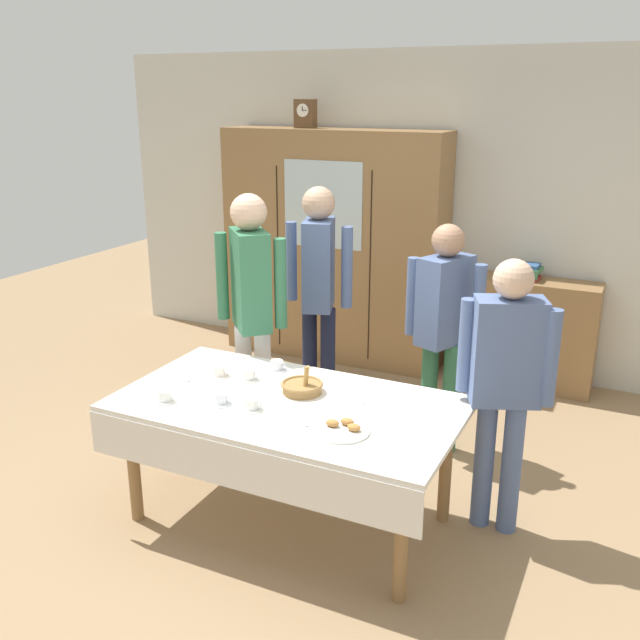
% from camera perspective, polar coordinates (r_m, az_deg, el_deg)
% --- Properties ---
extents(ground_plane, '(12.00, 12.00, 0.00)m').
position_cam_1_polar(ground_plane, '(4.39, -1.17, -14.43)').
color(ground_plane, '#997A56').
rests_on(ground_plane, ground).
extents(back_wall, '(6.40, 0.10, 2.70)m').
position_cam_1_polar(back_wall, '(6.27, 9.85, 8.50)').
color(back_wall, silver).
rests_on(back_wall, ground).
extents(dining_table, '(1.87, 1.03, 0.74)m').
position_cam_1_polar(dining_table, '(3.89, -2.81, -8.00)').
color(dining_table, olive).
rests_on(dining_table, ground).
extents(wall_cabinet, '(2.02, 0.46, 2.05)m').
position_cam_1_polar(wall_cabinet, '(6.36, 1.10, 5.92)').
color(wall_cabinet, olive).
rests_on(wall_cabinet, ground).
extents(mantel_clock, '(0.18, 0.11, 0.24)m').
position_cam_1_polar(mantel_clock, '(6.34, -1.19, 16.32)').
color(mantel_clock, brown).
rests_on(mantel_clock, wall_cabinet).
extents(bookshelf_low, '(1.13, 0.35, 0.91)m').
position_cam_1_polar(bookshelf_low, '(6.08, 16.20, -0.99)').
color(bookshelf_low, olive).
rests_on(bookshelf_low, ground).
extents(book_stack, '(0.17, 0.23, 0.13)m').
position_cam_1_polar(book_stack, '(5.94, 16.63, 3.74)').
color(book_stack, '#99332D').
rests_on(book_stack, bookshelf_low).
extents(tea_cup_mid_right, '(0.13, 0.13, 0.06)m').
position_cam_1_polar(tea_cup_mid_right, '(3.95, -12.39, -6.07)').
color(tea_cup_mid_right, white).
rests_on(tea_cup_mid_right, dining_table).
extents(tea_cup_back_edge, '(0.13, 0.13, 0.06)m').
position_cam_1_polar(tea_cup_back_edge, '(4.24, -8.10, -4.16)').
color(tea_cup_back_edge, white).
rests_on(tea_cup_back_edge, dining_table).
extents(tea_cup_front_edge, '(0.13, 0.13, 0.06)m').
position_cam_1_polar(tea_cup_front_edge, '(3.87, -7.98, -6.34)').
color(tea_cup_front_edge, white).
rests_on(tea_cup_front_edge, dining_table).
extents(tea_cup_far_right, '(0.13, 0.13, 0.06)m').
position_cam_1_polar(tea_cup_far_right, '(3.79, -5.52, -6.83)').
color(tea_cup_far_right, white).
rests_on(tea_cup_far_right, dining_table).
extents(tea_cup_far_left, '(0.13, 0.13, 0.06)m').
position_cam_1_polar(tea_cup_far_left, '(4.29, -3.49, -3.74)').
color(tea_cup_far_left, white).
rests_on(tea_cup_far_left, dining_table).
extents(tea_cup_mid_left, '(0.13, 0.13, 0.06)m').
position_cam_1_polar(tea_cup_mid_left, '(4.16, -5.75, -4.47)').
color(tea_cup_mid_left, white).
rests_on(tea_cup_mid_left, dining_table).
extents(bread_basket, '(0.24, 0.24, 0.16)m').
position_cam_1_polar(bread_basket, '(3.97, -1.45, -5.40)').
color(bread_basket, '#9E7542').
rests_on(bread_basket, dining_table).
extents(pastry_plate, '(0.28, 0.28, 0.05)m').
position_cam_1_polar(pastry_plate, '(3.55, 1.84, -8.77)').
color(pastry_plate, white).
rests_on(pastry_plate, dining_table).
extents(spoon_far_left, '(0.12, 0.02, 0.01)m').
position_cam_1_polar(spoon_far_left, '(3.61, -1.45, -8.44)').
color(spoon_far_left, silver).
rests_on(spoon_far_left, dining_table).
extents(spoon_mid_left, '(0.12, 0.02, 0.01)m').
position_cam_1_polar(spoon_mid_left, '(3.85, 3.13, -6.72)').
color(spoon_mid_left, silver).
rests_on(spoon_mid_left, dining_table).
extents(spoon_near_right, '(0.12, 0.02, 0.01)m').
position_cam_1_polar(spoon_near_right, '(4.22, -10.88, -4.77)').
color(spoon_near_right, silver).
rests_on(spoon_near_right, dining_table).
extents(person_near_right_end, '(0.52, 0.40, 1.75)m').
position_cam_1_polar(person_near_right_end, '(4.63, -5.58, 1.86)').
color(person_near_right_end, silver).
rests_on(person_near_right_end, ground).
extents(person_behind_table_left, '(0.52, 0.32, 1.55)m').
position_cam_1_polar(person_behind_table_left, '(3.86, 14.74, -4.13)').
color(person_behind_table_left, slate).
rests_on(person_behind_table_left, ground).
extents(person_beside_shelf, '(0.52, 0.41, 1.73)m').
position_cam_1_polar(person_beside_shelf, '(5.08, -0.11, 3.24)').
color(person_beside_shelf, '#191E38').
rests_on(person_beside_shelf, ground).
extents(person_by_cabinet, '(0.52, 0.41, 1.56)m').
position_cam_1_polar(person_by_cabinet, '(4.67, 9.96, 0.17)').
color(person_by_cabinet, '#33704C').
rests_on(person_by_cabinet, ground).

